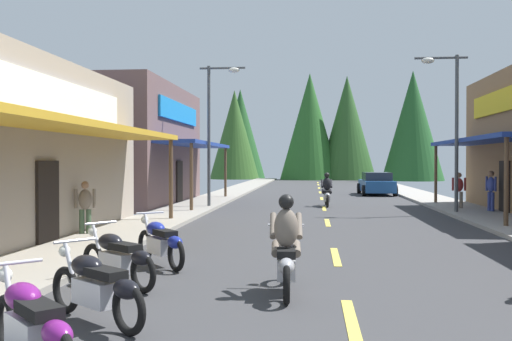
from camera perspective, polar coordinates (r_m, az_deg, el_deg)
name	(u,v)px	position (r m, az deg, el deg)	size (l,w,h in m)	color
ground	(324,210)	(25.51, 6.77, -3.89)	(9.32, 82.34, 0.10)	#38383A
sidewalk_left	(194,206)	(26.04, -6.15, -3.55)	(2.30, 82.34, 0.12)	gray
sidewalk_right	(460,208)	(26.27, 19.57, -3.56)	(2.30, 82.34, 0.12)	#9E9991
centerline_dashes	(323,203)	(29.01, 6.63, -3.20)	(0.16, 57.40, 0.01)	#E0C64C
storefront_left_far	(90,146)	(29.36, -16.18, 2.37)	(10.77, 10.52, 5.70)	brown
streetlamp_left	(215,116)	(25.42, -4.05, 5.40)	(2.01, 0.30, 6.28)	#474C51
streetlamp_right	(449,111)	(23.61, 18.60, 5.60)	(2.01, 0.30, 6.21)	#474C51
motorcycle_parked_left_0	(31,324)	(6.20, -21.43, -14.03)	(1.61, 1.56, 1.04)	black
motorcycle_parked_left_1	(96,286)	(7.75, -15.57, -10.98)	(1.75, 1.39, 1.04)	black
motorcycle_parked_left_2	(118,257)	(9.92, -13.55, -8.35)	(1.74, 1.41, 1.04)	black
motorcycle_parked_left_3	(160,241)	(11.66, -9.46, -6.95)	(1.42, 1.73, 1.04)	black
rider_cruising_lead	(286,252)	(9.13, 3.01, -8.08)	(0.60, 2.14, 1.57)	black
rider_cruising_trailing	(327,192)	(26.70, 7.04, -2.16)	(0.60, 2.14, 1.57)	black
pedestrian_by_shop	(459,189)	(25.55, 19.49, -1.72)	(0.56, 0.32, 1.62)	#726659
pedestrian_browsing	(85,205)	(16.30, -16.59, -3.34)	(0.55, 0.35, 1.54)	#3F593F
pedestrian_waiting	(491,189)	(24.55, 22.29, -1.69)	(0.39, 0.52, 1.71)	#333F8C
parked_car_curbside	(377,184)	(36.51, 11.87, -1.30)	(2.15, 4.34, 1.40)	#1E4C8C
treeline_backdrop	(314,129)	(66.99, 5.80, 4.11)	(26.38, 13.95, 12.22)	#2A5323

